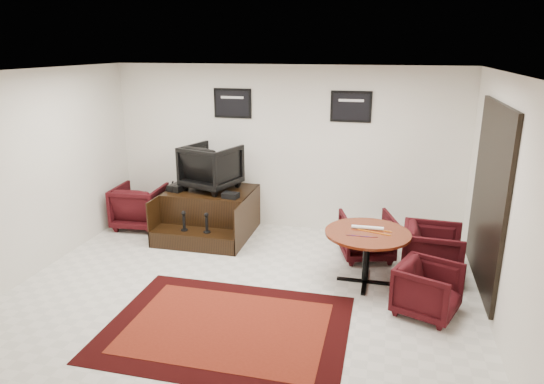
{
  "coord_description": "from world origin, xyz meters",
  "views": [
    {
      "loc": [
        1.71,
        -5.46,
        3.09
      ],
      "look_at": [
        0.17,
        0.9,
        1.11
      ],
      "focal_mm": 32.0,
      "sensor_mm": 36.0,
      "label": 1
    }
  ],
  "objects_px": {
    "table_chair_back": "(367,234)",
    "shine_chair": "(211,165)",
    "shine_podium": "(210,214)",
    "meeting_table": "(367,238)",
    "table_chair_window": "(433,249)",
    "table_chair_corner": "(428,287)",
    "armchair_side": "(140,204)"
  },
  "relations": [
    {
      "from": "table_chair_back",
      "to": "table_chair_window",
      "type": "height_order",
      "value": "table_chair_window"
    },
    {
      "from": "table_chair_back",
      "to": "shine_chair",
      "type": "bearing_deg",
      "value": -28.02
    },
    {
      "from": "shine_chair",
      "to": "shine_podium",
      "type": "bearing_deg",
      "value": 107.73
    },
    {
      "from": "armchair_side",
      "to": "meeting_table",
      "type": "height_order",
      "value": "armchair_side"
    },
    {
      "from": "shine_chair",
      "to": "table_chair_corner",
      "type": "distance_m",
      "value": 4.08
    },
    {
      "from": "shine_chair",
      "to": "meeting_table",
      "type": "height_order",
      "value": "shine_chair"
    },
    {
      "from": "shine_podium",
      "to": "table_chair_back",
      "type": "distance_m",
      "value": 2.68
    },
    {
      "from": "shine_podium",
      "to": "meeting_table",
      "type": "distance_m",
      "value": 2.98
    },
    {
      "from": "table_chair_corner",
      "to": "armchair_side",
      "type": "bearing_deg",
      "value": 90.31
    },
    {
      "from": "shine_podium",
      "to": "shine_chair",
      "type": "bearing_deg",
      "value": 90.0
    },
    {
      "from": "table_chair_corner",
      "to": "table_chair_back",
      "type": "bearing_deg",
      "value": 49.95
    },
    {
      "from": "table_chair_window",
      "to": "table_chair_corner",
      "type": "height_order",
      "value": "table_chair_window"
    },
    {
      "from": "meeting_table",
      "to": "shine_chair",
      "type": "bearing_deg",
      "value": 152.67
    },
    {
      "from": "meeting_table",
      "to": "table_chair_window",
      "type": "distance_m",
      "value": 1.0
    },
    {
      "from": "table_chair_window",
      "to": "shine_podium",
      "type": "bearing_deg",
      "value": 80.09
    },
    {
      "from": "meeting_table",
      "to": "table_chair_back",
      "type": "height_order",
      "value": "table_chair_back"
    },
    {
      "from": "table_chair_back",
      "to": "table_chair_window",
      "type": "relative_size",
      "value": 0.95
    },
    {
      "from": "shine_chair",
      "to": "armchair_side",
      "type": "distance_m",
      "value": 1.51
    },
    {
      "from": "shine_chair",
      "to": "table_chair_window",
      "type": "bearing_deg",
      "value": -177.65
    },
    {
      "from": "shine_podium",
      "to": "armchair_side",
      "type": "xyz_separation_m",
      "value": [
        -1.31,
        -0.01,
        0.07
      ]
    },
    {
      "from": "shine_podium",
      "to": "table_chair_back",
      "type": "xyz_separation_m",
      "value": [
        2.65,
        -0.39,
        0.04
      ]
    },
    {
      "from": "meeting_table",
      "to": "table_chair_window",
      "type": "height_order",
      "value": "table_chair_window"
    },
    {
      "from": "shine_podium",
      "to": "meeting_table",
      "type": "height_order",
      "value": "shine_podium"
    },
    {
      "from": "shine_chair",
      "to": "armchair_side",
      "type": "height_order",
      "value": "shine_chair"
    },
    {
      "from": "table_chair_corner",
      "to": "shine_podium",
      "type": "bearing_deg",
      "value": 83.21
    },
    {
      "from": "armchair_side",
      "to": "table_chair_window",
      "type": "relative_size",
      "value": 1.04
    },
    {
      "from": "shine_podium",
      "to": "table_chair_corner",
      "type": "bearing_deg",
      "value": -28.56
    },
    {
      "from": "meeting_table",
      "to": "table_chair_corner",
      "type": "distance_m",
      "value": 1.03
    },
    {
      "from": "shine_chair",
      "to": "meeting_table",
      "type": "bearing_deg",
      "value": 170.41
    },
    {
      "from": "shine_podium",
      "to": "table_chair_corner",
      "type": "distance_m",
      "value": 3.93
    },
    {
      "from": "table_chair_back",
      "to": "table_chair_window",
      "type": "bearing_deg",
      "value": 137.61
    },
    {
      "from": "shine_chair",
      "to": "meeting_table",
      "type": "xyz_separation_m",
      "value": [
        2.69,
        -1.39,
        -0.52
      ]
    }
  ]
}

